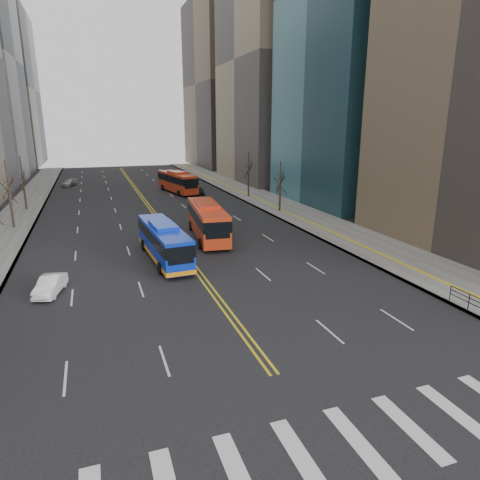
% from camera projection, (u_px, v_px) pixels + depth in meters
% --- Properties ---
extents(ground, '(220.00, 220.00, 0.00)m').
position_uv_depth(ground, '(330.00, 449.00, 15.53)').
color(ground, black).
extents(sidewalk_right, '(7.00, 130.00, 0.15)m').
position_uv_depth(sidewalk_right, '(275.00, 204.00, 62.03)').
color(sidewalk_right, slate).
rests_on(sidewalk_right, ground).
extents(sidewalk_left, '(5.00, 130.00, 0.15)m').
position_uv_depth(sidewalk_left, '(15.00, 221.00, 51.28)').
color(sidewalk_left, slate).
rests_on(sidewalk_left, ground).
extents(crosswalk, '(26.70, 4.00, 0.01)m').
position_uv_depth(crosswalk, '(330.00, 449.00, 15.53)').
color(crosswalk, silver).
rests_on(crosswalk, ground).
extents(centerline, '(0.55, 100.00, 0.01)m').
position_uv_depth(centerline, '(144.00, 200.00, 65.62)').
color(centerline, gold).
rests_on(centerline, ground).
extents(office_towers, '(83.00, 134.00, 58.00)m').
position_uv_depth(office_towers, '(126.00, 45.00, 71.61)').
color(office_towers, '#97979A').
rests_on(office_towers, ground).
extents(street_trees, '(35.20, 47.20, 7.60)m').
position_uv_depth(street_trees, '(94.00, 190.00, 43.44)').
color(street_trees, black).
rests_on(street_trees, ground).
extents(blue_bus, '(3.12, 11.23, 3.25)m').
position_uv_depth(blue_bus, '(164.00, 241.00, 36.54)').
color(blue_bus, '#0D2EC4').
rests_on(blue_bus, ground).
extents(red_bus_near, '(3.79, 11.65, 3.62)m').
position_uv_depth(red_bus_near, '(208.00, 219.00, 43.40)').
color(red_bus_near, red).
rests_on(red_bus_near, ground).
extents(red_bus_far, '(4.81, 11.64, 3.59)m').
position_uv_depth(red_bus_far, '(177.00, 181.00, 71.82)').
color(red_bus_far, red).
rests_on(red_bus_far, ground).
extents(car_white, '(2.21, 3.98, 1.24)m').
position_uv_depth(car_white, '(50.00, 285.00, 29.49)').
color(car_white, white).
rests_on(car_white, ground).
extents(car_dark_mid, '(1.85, 3.72, 1.22)m').
position_uv_depth(car_dark_mid, '(199.00, 191.00, 70.40)').
color(car_dark_mid, black).
rests_on(car_dark_mid, ground).
extents(car_silver, '(3.08, 4.41, 1.19)m').
position_uv_depth(car_silver, '(69.00, 183.00, 79.62)').
color(car_silver, '#98989D').
rests_on(car_silver, ground).
extents(car_dark_far, '(2.27, 4.35, 1.17)m').
position_uv_depth(car_dark_far, '(187.00, 179.00, 85.41)').
color(car_dark_far, black).
rests_on(car_dark_far, ground).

